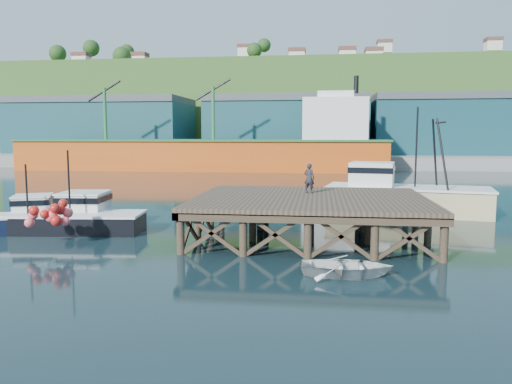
% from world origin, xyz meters
% --- Properties ---
extents(ground, '(300.00, 300.00, 0.00)m').
position_xyz_m(ground, '(0.00, 0.00, 0.00)').
color(ground, black).
rests_on(ground, ground).
extents(wharf, '(12.00, 10.00, 2.62)m').
position_xyz_m(wharf, '(5.50, -0.19, 1.94)').
color(wharf, brown).
rests_on(wharf, ground).
extents(far_quay, '(160.00, 40.00, 2.00)m').
position_xyz_m(far_quay, '(0.00, 70.00, 1.00)').
color(far_quay, gray).
rests_on(far_quay, ground).
extents(warehouse_left, '(32.00, 16.00, 9.00)m').
position_xyz_m(warehouse_left, '(-35.00, 65.00, 6.50)').
color(warehouse_left, '#17414C').
rests_on(warehouse_left, far_quay).
extents(warehouse_mid, '(28.00, 16.00, 9.00)m').
position_xyz_m(warehouse_mid, '(0.00, 65.00, 6.50)').
color(warehouse_mid, '#17414C').
rests_on(warehouse_mid, far_quay).
extents(warehouse_right, '(30.00, 16.00, 9.00)m').
position_xyz_m(warehouse_right, '(30.00, 65.00, 6.50)').
color(warehouse_right, '#17414C').
rests_on(warehouse_right, far_quay).
extents(cargo_ship, '(55.50, 10.00, 13.75)m').
position_xyz_m(cargo_ship, '(-8.46, 48.00, 3.31)').
color(cargo_ship, '#D55214').
rests_on(cargo_ship, ground).
extents(hillside, '(220.00, 50.00, 22.00)m').
position_xyz_m(hillside, '(0.00, 100.00, 11.00)').
color(hillside, '#2D511E').
rests_on(hillside, ground).
extents(boat_navy, '(6.45, 4.50, 3.80)m').
position_xyz_m(boat_navy, '(-10.02, -0.42, 0.76)').
color(boat_navy, black).
rests_on(boat_navy, ground).
extents(boat_black, '(7.59, 6.34, 4.55)m').
position_xyz_m(boat_black, '(-7.40, -0.12, 0.84)').
color(boat_black, black).
rests_on(boat_black, ground).
extents(trawler, '(11.31, 5.82, 7.22)m').
position_xyz_m(trawler, '(11.68, 8.65, 1.49)').
color(trawler, '#CABF82').
rests_on(trawler, ground).
extents(dinghy, '(3.51, 2.52, 0.72)m').
position_xyz_m(dinghy, '(7.03, -7.27, 0.36)').
color(dinghy, white).
rests_on(dinghy, ground).
extents(dockworker, '(0.70, 0.58, 1.66)m').
position_xyz_m(dockworker, '(5.40, 1.75, 2.95)').
color(dockworker, '#212129').
rests_on(dockworker, wharf).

